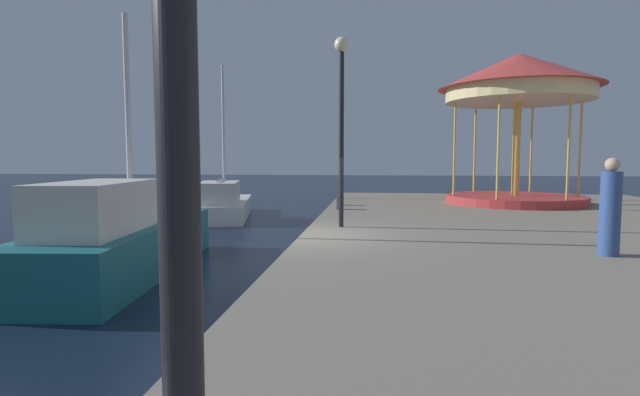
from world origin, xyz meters
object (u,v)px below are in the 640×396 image
object	(u,v)px
carousel	(518,92)
bollard_center	(340,203)
lamp_post_mid_promenade	(342,100)
sailboat_white	(222,204)
person_near_carousel	(610,210)
sailboat_teal	(120,240)
bollard_south	(340,200)

from	to	relation	value
carousel	bollard_center	bearing A→B (deg)	-155.93
lamp_post_mid_promenade	bollard_center	xyz separation A→B (m)	(-0.33, 4.11, -2.92)
lamp_post_mid_promenade	sailboat_white	bearing A→B (deg)	126.02
lamp_post_mid_promenade	person_near_carousel	xyz separation A→B (m)	(4.91, -3.00, -2.32)
lamp_post_mid_promenade	person_near_carousel	distance (m)	6.21
bollard_center	lamp_post_mid_promenade	bearing A→B (deg)	-85.35
bollard_center	person_near_carousel	size ratio (longest dim) A/B	0.23
sailboat_teal	lamp_post_mid_promenade	size ratio (longest dim) A/B	1.44
sailboat_white	lamp_post_mid_promenade	bearing A→B (deg)	-53.98
carousel	person_near_carousel	size ratio (longest dim) A/B	3.39
sailboat_white	person_near_carousel	world-z (taller)	sailboat_white
bollard_south	sailboat_white	bearing A→B (deg)	157.82
sailboat_teal	lamp_post_mid_promenade	distance (m)	5.99
sailboat_white	person_near_carousel	distance (m)	14.93
carousel	bollard_center	xyz separation A→B (m)	(-6.39, -2.86, -3.95)
sailboat_teal	sailboat_white	distance (m)	10.01
carousel	bollard_south	distance (m)	7.72
lamp_post_mid_promenade	bollard_south	world-z (taller)	lamp_post_mid_promenade
sailboat_white	bollard_center	world-z (taller)	sailboat_white
lamp_post_mid_promenade	person_near_carousel	world-z (taller)	lamp_post_mid_promenade
sailboat_white	bollard_south	xyz separation A→B (m)	(5.12, -2.09, 0.41)
carousel	person_near_carousel	world-z (taller)	carousel
sailboat_teal	bollard_south	size ratio (longest dim) A/B	16.59
sailboat_white	carousel	world-z (taller)	sailboat_white
carousel	bollard_south	world-z (taller)	carousel
sailboat_white	bollard_south	size ratio (longest dim) A/B	16.33
bollard_center	person_near_carousel	distance (m)	8.85
sailboat_teal	bollard_south	distance (m)	8.88
lamp_post_mid_promenade	bollard_center	bearing A→B (deg)	94.65
sailboat_white	bollard_south	distance (m)	5.54
bollard_south	person_near_carousel	size ratio (longest dim) A/B	0.23
sailboat_teal	lamp_post_mid_promenade	bearing A→B (deg)	27.36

